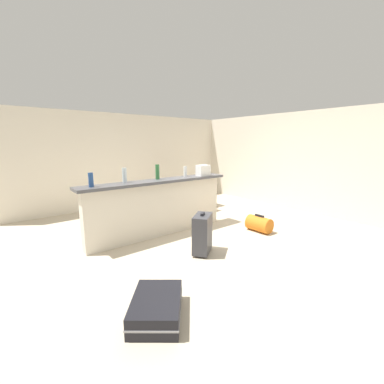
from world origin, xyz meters
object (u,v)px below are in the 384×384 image
bottle_green (157,172)px  suitcase_flat_black (157,307)px  suitcase_upright_charcoal (202,233)px  dining_table (190,183)px  bottle_clear (125,175)px  duffel_bag_orange (259,224)px  bottle_blue (91,180)px  bottle_amber (207,170)px  grocery_bag (203,170)px  bottle_white (185,171)px  dining_chair_near_partition (202,191)px

bottle_green → suitcase_flat_black: size_ratio=0.33×
suitcase_flat_black → suitcase_upright_charcoal: 1.63m
dining_table → suitcase_flat_black: bearing=-132.3°
bottle_clear → suitcase_upright_charcoal: (0.72, -1.23, -0.86)m
dining_table → suitcase_flat_black: dining_table is taller
duffel_bag_orange → bottle_blue: bearing=159.8°
bottle_blue → suitcase_flat_black: (-0.05, -2.00, -1.07)m
bottle_amber → dining_table: bottle_amber is taller
bottle_clear → bottle_green: 0.65m
grocery_bag → suitcase_flat_black: (-2.30, -1.96, -1.06)m
bottle_white → suitcase_flat_black: size_ratio=0.24×
bottle_blue → bottle_clear: 0.61m
dining_table → dining_chair_near_partition: bearing=-92.6°
suitcase_upright_charcoal → bottle_blue: bearing=139.4°
bottle_amber → dining_chair_near_partition: size_ratio=0.22×
duffel_bag_orange → grocery_bag: bearing=121.2°
bottle_green → grocery_bag: 1.02m
bottle_amber → suitcase_flat_black: bottle_amber is taller
bottle_white → bottle_amber: 0.58m
bottle_clear → grocery_bag: bottle_clear is taller
bottle_blue → bottle_clear: (0.60, 0.10, 0.01)m
suitcase_upright_charcoal → bottle_green: bearing=93.3°
bottle_white → suitcase_upright_charcoal: 1.57m
bottle_white → dining_table: 1.84m
bottle_amber → suitcase_upright_charcoal: size_ratio=0.31×
bottle_green → bottle_white: 0.64m
dining_chair_near_partition → bottle_green: bearing=-155.6°
grocery_bag → bottle_white: bearing=162.9°
duffel_bag_orange → dining_table: bearing=85.8°
grocery_bag → duffel_bag_orange: size_ratio=0.53×
bottle_clear → bottle_white: (1.28, -0.03, -0.02)m
dining_table → duffel_bag_orange: size_ratio=2.24×
grocery_bag → dining_chair_near_partition: (0.77, 0.94, -0.66)m
grocery_bag → dining_table: size_ratio=0.24×
dining_chair_near_partition → suitcase_upright_charcoal: dining_chair_near_partition is taller
bottle_clear → bottle_white: bottle_clear is taller
bottle_white → dining_table: bearing=48.8°
duffel_bag_orange → suitcase_flat_black: bearing=-162.0°
bottle_blue → bottle_white: 1.88m
suitcase_flat_black → bottle_white: bearing=47.0°
bottle_green → bottle_white: bearing=-1.7°
bottle_amber → suitcase_flat_black: (-2.51, -2.07, -1.06)m
bottle_clear → dining_chair_near_partition: bottle_clear is taller
bottle_amber → dining_table: size_ratio=0.19×
bottle_amber → suitcase_upright_charcoal: (-1.14, -1.20, -0.84)m
bottle_green → dining_chair_near_partition: bearing=24.4°
bottle_amber → dining_chair_near_partition: (0.56, 0.82, -0.65)m
bottle_blue → dining_table: bearing=24.7°
bottle_blue → bottle_green: bottle_green is taller
bottle_green → bottle_white: size_ratio=1.34×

